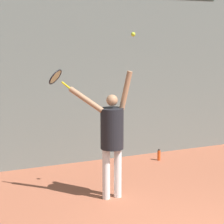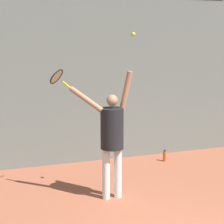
{
  "view_description": "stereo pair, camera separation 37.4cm",
  "coord_description": "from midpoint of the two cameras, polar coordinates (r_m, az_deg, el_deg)",
  "views": [
    {
      "loc": [
        -2.85,
        -3.71,
        2.75
      ],
      "look_at": [
        -0.29,
        2.4,
        1.51
      ],
      "focal_mm": 65.0,
      "sensor_mm": 36.0,
      "label": 1
    },
    {
      "loc": [
        -2.5,
        -3.85,
        2.75
      ],
      "look_at": [
        -0.29,
        2.4,
        1.51
      ],
      "focal_mm": 65.0,
      "sensor_mm": 36.0,
      "label": 2
    }
  ],
  "objects": [
    {
      "name": "back_wall",
      "position": [
        8.79,
        -1.77,
        8.96
      ],
      "size": [
        18.0,
        0.1,
        5.0
      ],
      "color": "slate",
      "rests_on": "ground_plane"
    },
    {
      "name": "tennis_player",
      "position": [
        6.82,
        1.51,
        -3.1
      ],
      "size": [
        1.0,
        0.6,
        2.19
      ],
      "color": "white",
      "rests_on": "ground_plane"
    },
    {
      "name": "water_bottle",
      "position": [
        9.2,
        8.57,
        -6.14
      ],
      "size": [
        0.07,
        0.07,
        0.26
      ],
      "color": "#D84C19",
      "rests_on": "ground_plane"
    },
    {
      "name": "tennis_racket",
      "position": [
        6.93,
        -6.18,
        4.88
      ],
      "size": [
        0.4,
        0.38,
        0.34
      ],
      "color": "yellow"
    },
    {
      "name": "tennis_ball",
      "position": [
        6.65,
        4.65,
        10.83
      ],
      "size": [
        0.07,
        0.07,
        0.07
      ],
      "color": "#CCDB2D"
    }
  ]
}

